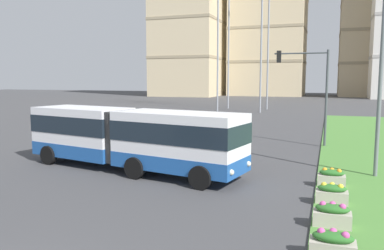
# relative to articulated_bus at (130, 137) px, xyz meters

# --- Properties ---
(articulated_bus) EXTENTS (12.06, 4.72, 3.00)m
(articulated_bus) POSITION_rel_articulated_bus_xyz_m (0.00, 0.00, 0.00)
(articulated_bus) COLOR white
(articulated_bus) RESTS_ON ground
(car_silver_hatch) EXTENTS (4.50, 2.23, 1.58)m
(car_silver_hatch) POSITION_rel_articulated_bus_xyz_m (-3.39, 6.96, -0.90)
(car_silver_hatch) COLOR #B7BABF
(car_silver_hatch) RESTS_ON ground
(flower_planter_1) EXTENTS (1.10, 0.56, 0.74)m
(flower_planter_1) POSITION_rel_articulated_bus_xyz_m (9.38, -6.89, -1.23)
(flower_planter_1) COLOR #B7AD9E
(flower_planter_1) RESTS_ON grass_median
(flower_planter_2) EXTENTS (1.10, 0.56, 0.74)m
(flower_planter_2) POSITION_rel_articulated_bus_xyz_m (9.38, -4.66, -1.23)
(flower_planter_2) COLOR #B7AD9E
(flower_planter_2) RESTS_ON grass_median
(flower_planter_3) EXTENTS (1.10, 0.56, 0.74)m
(flower_planter_3) POSITION_rel_articulated_bus_xyz_m (9.38, -2.35, -1.23)
(flower_planter_3) COLOR #B7AD9E
(flower_planter_3) RESTS_ON grass_median
(flower_planter_4) EXTENTS (1.10, 0.56, 0.74)m
(flower_planter_4) POSITION_rel_articulated_bus_xyz_m (9.38, 0.09, -1.23)
(flower_planter_4) COLOR #B7AD9E
(flower_planter_4) RESTS_ON grass_median
(traffic_light_far_right) EXTENTS (3.52, 0.28, 6.41)m
(traffic_light_far_right) POSITION_rel_articulated_bus_xyz_m (7.90, 10.24, 2.70)
(traffic_light_far_right) COLOR #474C51
(traffic_light_far_right) RESTS_ON ground
(streetlight_median) EXTENTS (0.70, 0.28, 8.71)m
(streetlight_median) POSITION_rel_articulated_bus_xyz_m (11.28, 2.45, 3.14)
(streetlight_median) COLOR slate
(streetlight_median) RESTS_ON ground
(apartment_tower_west) EXTENTS (17.11, 17.83, 49.00)m
(apartment_tower_west) POSITION_rel_articulated_bus_xyz_m (-27.35, 83.07, 22.86)
(apartment_tower_west) COLOR beige
(apartment_tower_west) RESTS_ON ground
(apartment_tower_westcentre) EXTENTS (19.85, 18.24, 44.33)m
(apartment_tower_westcentre) POSITION_rel_articulated_bus_xyz_m (-7.47, 94.00, 20.53)
(apartment_tower_westcentre) COLOR beige
(apartment_tower_westcentre) RESTS_ON ground
(apartment_tower_centre) EXTENTS (19.02, 17.16, 40.92)m
(apartment_tower_centre) POSITION_rel_articulated_bus_xyz_m (20.65, 95.90, 18.83)
(apartment_tower_centre) COLOR tan
(apartment_tower_centre) RESTS_ON ground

